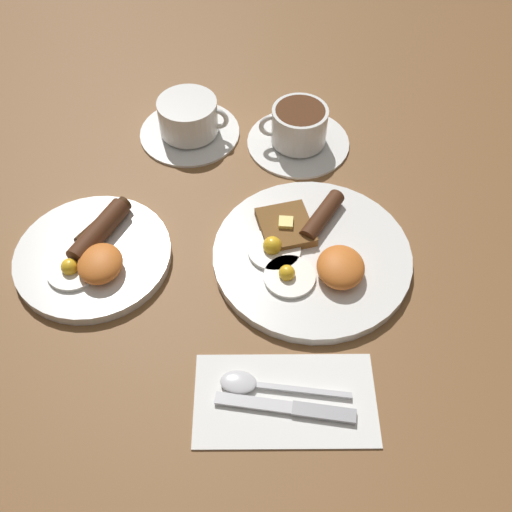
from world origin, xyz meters
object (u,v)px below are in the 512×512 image
at_px(teacup_far, 189,121).
at_px(spoon, 253,384).
at_px(breakfast_plate_near, 312,254).
at_px(knife, 293,408).
at_px(breakfast_plate_far, 94,254).
at_px(teacup_near, 298,130).

distance_m(teacup_far, spoon, 0.48).
relative_size(breakfast_plate_near, knife, 1.66).
relative_size(teacup_far, knife, 1.00).
distance_m(breakfast_plate_far, teacup_far, 0.29).
bearing_deg(spoon, teacup_near, -92.31).
distance_m(teacup_near, teacup_far, 0.18).
distance_m(breakfast_plate_near, teacup_far, 0.33).
bearing_deg(spoon, breakfast_plate_far, -34.17).
distance_m(breakfast_plate_near, teacup_near, 0.24).
bearing_deg(teacup_near, breakfast_plate_far, 132.58).
height_order(knife, spoon, spoon).
xyz_separation_m(breakfast_plate_near, spoon, (-0.20, 0.07, -0.00)).
xyz_separation_m(breakfast_plate_far, spoon, (-0.18, -0.23, -0.01)).
bearing_deg(spoon, knife, 154.57).
relative_size(breakfast_plate_near, spoon, 1.75).
relative_size(knife, spoon, 1.05).
height_order(teacup_near, teacup_far, teacup_near).
relative_size(breakfast_plate_far, knife, 1.31).
relative_size(breakfast_plate_far, spoon, 1.37).
bearing_deg(teacup_far, spoon, -163.88).
bearing_deg(teacup_near, teacup_far, 85.22).
height_order(teacup_near, knife, teacup_near).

